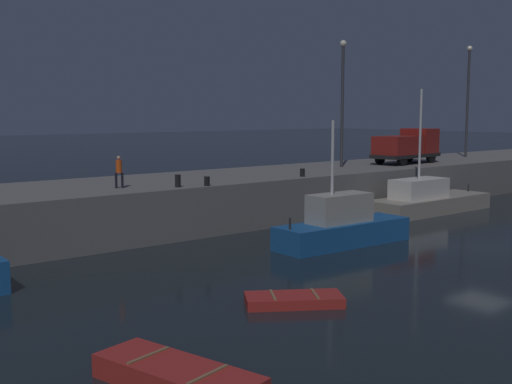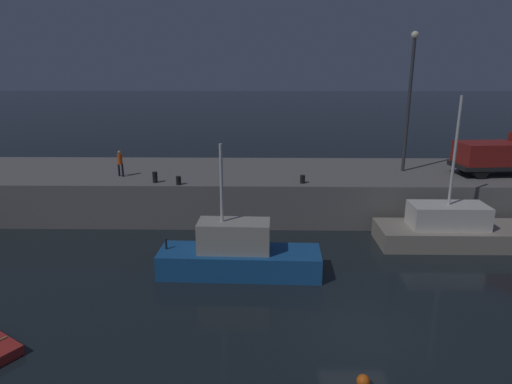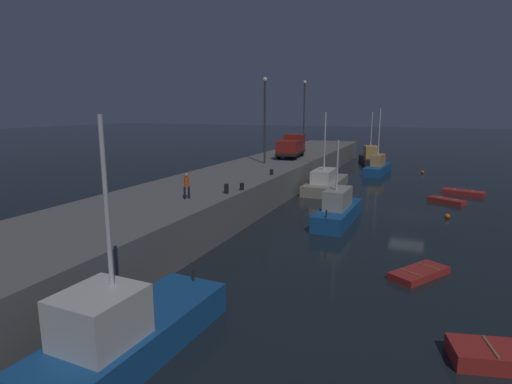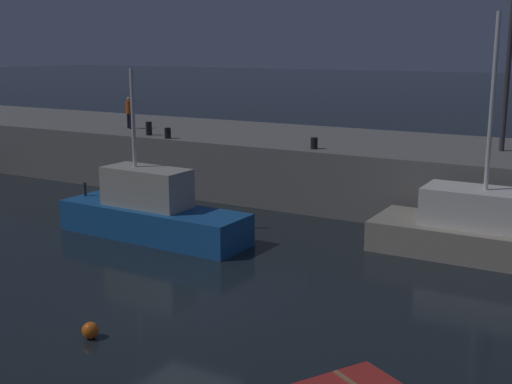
% 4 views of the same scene
% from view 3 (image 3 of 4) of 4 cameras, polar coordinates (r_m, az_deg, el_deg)
% --- Properties ---
extents(ground_plane, '(320.00, 320.00, 0.00)m').
position_cam_3_polar(ground_plane, '(33.64, 20.19, -2.81)').
color(ground_plane, black).
extents(pier_quay, '(75.12, 7.93, 2.52)m').
position_cam_3_polar(pier_quay, '(36.50, -1.90, 0.99)').
color(pier_quay, slate).
rests_on(pier_quay, ground).
extents(fishing_trawler_red, '(7.70, 2.91, 7.67)m').
position_cam_3_polar(fishing_trawler_red, '(14.36, -17.40, -17.90)').
color(fishing_trawler_red, '#195193').
rests_on(fishing_trawler_red, ground).
extents(fishing_boat_blue, '(9.14, 2.74, 7.51)m').
position_cam_3_polar(fishing_boat_blue, '(41.12, 9.53, 1.30)').
color(fishing_boat_blue, gray).
rests_on(fishing_boat_blue, ground).
extents(fishing_boat_white, '(8.09, 4.28, 7.40)m').
position_cam_3_polar(fishing_boat_white, '(62.31, 15.42, 4.60)').
color(fishing_boat_white, '#232328').
rests_on(fishing_boat_white, ground).
extents(fishing_boat_orange, '(7.09, 2.23, 5.78)m').
position_cam_3_polar(fishing_boat_orange, '(29.59, 11.17, -2.43)').
color(fishing_boat_orange, '#195193').
rests_on(fishing_boat_orange, ground).
extents(fishing_boat_grey, '(7.67, 2.65, 7.88)m').
position_cam_3_polar(fishing_boat_grey, '(53.22, 16.37, 3.32)').
color(fishing_boat_grey, '#195193').
rests_on(fishing_boat_grey, ground).
extents(dinghy_orange_near, '(2.32, 3.80, 0.43)m').
position_cam_3_polar(dinghy_orange_near, '(43.16, 26.57, -0.05)').
color(dinghy_orange_near, '#B22823').
rests_on(dinghy_orange_near, ground).
extents(rowboat_white_mid, '(3.31, 2.78, 0.37)m').
position_cam_3_polar(rowboat_white_mid, '(21.52, 21.51, -10.30)').
color(rowboat_white_mid, '#B22823').
rests_on(rowboat_white_mid, ground).
extents(rowboat_blue_far, '(2.40, 3.10, 0.39)m').
position_cam_3_polar(rowboat_blue_far, '(38.79, 24.72, -1.08)').
color(rowboat_blue_far, '#B22823').
rests_on(rowboat_blue_far, ground).
extents(mooring_buoy_near, '(0.38, 0.38, 0.38)m').
position_cam_3_polar(mooring_buoy_near, '(55.12, 21.90, 2.56)').
color(mooring_buoy_near, orange).
rests_on(mooring_buoy_near, ground).
extents(mooring_buoy_mid, '(0.39, 0.39, 0.39)m').
position_cam_3_polar(mooring_buoy_mid, '(33.12, 24.81, -3.03)').
color(mooring_buoy_mid, orange).
rests_on(mooring_buoy_mid, ground).
extents(lamp_post_west, '(0.44, 0.44, 8.27)m').
position_cam_3_polar(lamp_post_west, '(40.83, 1.22, 10.66)').
color(lamp_post_west, '#38383D').
rests_on(lamp_post_west, pier_quay).
extents(lamp_post_east, '(0.44, 0.44, 8.88)m').
position_cam_3_polar(lamp_post_east, '(55.17, 6.64, 11.09)').
color(lamp_post_east, '#38383D').
rests_on(lamp_post_east, pier_quay).
extents(utility_truck, '(5.98, 2.68, 2.45)m').
position_cam_3_polar(utility_truck, '(46.15, 4.86, 6.28)').
color(utility_truck, black).
rests_on(utility_truck, pier_quay).
extents(dockworker, '(0.38, 0.38, 1.55)m').
position_cam_3_polar(dockworker, '(25.03, -9.52, 1.04)').
color(dockworker, black).
rests_on(dockworker, pier_quay).
extents(bollard_west, '(0.28, 0.28, 0.45)m').
position_cam_3_polar(bollard_west, '(33.98, 2.16, 2.76)').
color(bollard_west, black).
rests_on(bollard_west, pier_quay).
extents(bollard_central, '(0.28, 0.28, 0.61)m').
position_cam_3_polar(bollard_central, '(26.48, -4.08, 0.46)').
color(bollard_central, black).
rests_on(bollard_central, pier_quay).
extents(bollard_east, '(0.28, 0.28, 0.47)m').
position_cam_3_polar(bollard_east, '(27.55, -1.95, 0.76)').
color(bollard_east, black).
rests_on(bollard_east, pier_quay).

